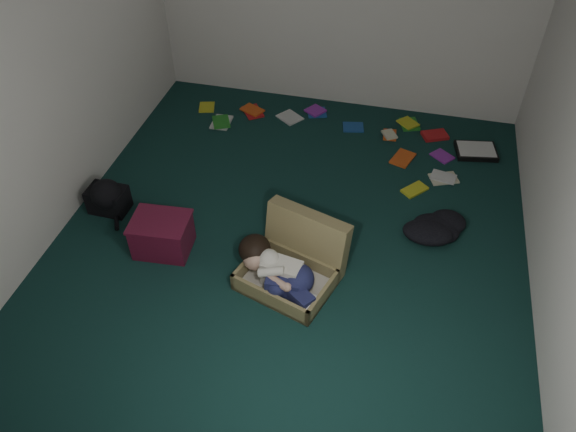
% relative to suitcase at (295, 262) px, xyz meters
% --- Properties ---
extents(floor, '(4.50, 4.50, 0.00)m').
position_rel_suitcase_xyz_m(floor, '(-0.13, 0.46, -0.16)').
color(floor, '#11322D').
rests_on(floor, ground).
extents(wall_front, '(4.50, 0.00, 4.50)m').
position_rel_suitcase_xyz_m(wall_front, '(-0.13, -1.79, 1.14)').
color(wall_front, white).
rests_on(wall_front, ground).
extents(wall_left, '(0.00, 4.50, 4.50)m').
position_rel_suitcase_xyz_m(wall_left, '(-2.13, 0.46, 1.14)').
color(wall_left, white).
rests_on(wall_left, ground).
extents(suitcase, '(0.89, 0.87, 0.52)m').
position_rel_suitcase_xyz_m(suitcase, '(0.00, 0.00, 0.00)').
color(suitcase, olive).
rests_on(suitcase, floor).
extents(person, '(0.71, 0.53, 0.32)m').
position_rel_suitcase_xyz_m(person, '(-0.10, -0.16, 0.04)').
color(person, silver).
rests_on(person, suitcase).
extents(maroon_bin, '(0.50, 0.41, 0.33)m').
position_rel_suitcase_xyz_m(maroon_bin, '(-1.15, 0.03, 0.01)').
color(maroon_bin, maroon).
rests_on(maroon_bin, floor).
extents(backpack, '(0.44, 0.35, 0.26)m').
position_rel_suitcase_xyz_m(backpack, '(-1.83, 0.37, -0.03)').
color(backpack, black).
rests_on(backpack, floor).
extents(clothing_pile, '(0.54, 0.48, 0.14)m').
position_rel_suitcase_xyz_m(clothing_pile, '(1.10, 0.78, -0.09)').
color(clothing_pile, black).
rests_on(clothing_pile, floor).
extents(paper_tray, '(0.46, 0.37, 0.06)m').
position_rel_suitcase_xyz_m(paper_tray, '(1.44, 2.06, -0.13)').
color(paper_tray, black).
rests_on(paper_tray, floor).
extents(book_scatter, '(2.91, 1.38, 0.02)m').
position_rel_suitcase_xyz_m(book_scatter, '(0.12, 2.05, -0.15)').
color(book_scatter, gold).
rests_on(book_scatter, floor).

